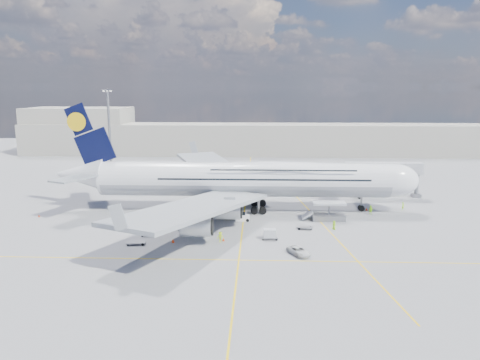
{
  "coord_description": "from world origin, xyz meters",
  "views": [
    {
      "loc": [
        2.9,
        -87.94,
        26.07
      ],
      "look_at": [
        -0.92,
        8.0,
        6.99
      ],
      "focal_mm": 35.0,
      "sensor_mm": 36.0,
      "label": 1
    }
  ],
  "objects_px": {
    "crew_tug": "(220,237)",
    "cone_nose": "(367,209)",
    "airliner": "(246,179)",
    "cone_wing_right_outer": "(173,241)",
    "jet_bridge": "(373,171)",
    "service_van": "(299,251)",
    "cargo_loader": "(328,214)",
    "crew_wing": "(178,216)",
    "crew_loader": "(371,210)",
    "crew_nose": "(403,206)",
    "baggage_tug": "(243,217)",
    "dolly_row_b": "(136,242)",
    "cone_wing_right_inner": "(223,239)",
    "cone_wing_left_outer": "(188,183)",
    "cone_tail": "(39,216)",
    "catering_truck_inner": "(222,184)",
    "catering_truck_outer": "(210,172)",
    "crew_van": "(334,225)",
    "dolly_row_c": "(170,216)",
    "dolly_nose_near": "(305,228)",
    "light_mast": "(110,133)",
    "dolly_row_a": "(149,234)",
    "cone_wing_left_inner": "(235,196)",
    "dolly_back": "(127,220)",
    "dolly_nose_far": "(270,234)"
  },
  "relations": [
    {
      "from": "crew_nose",
      "to": "cone_wing_right_inner",
      "type": "relative_size",
      "value": 3.02
    },
    {
      "from": "crew_loader",
      "to": "crew_nose",
      "type": "bearing_deg",
      "value": 73.73
    },
    {
      "from": "dolly_row_a",
      "to": "dolly_nose_near",
      "type": "distance_m",
      "value": 28.72
    },
    {
      "from": "catering_truck_outer",
      "to": "cone_nose",
      "type": "bearing_deg",
      "value": -8.21
    },
    {
      "from": "dolly_row_b",
      "to": "dolly_row_c",
      "type": "distance_m",
      "value": 14.17
    },
    {
      "from": "catering_truck_outer",
      "to": "dolly_nose_near",
      "type": "bearing_deg",
      "value": -29.84
    },
    {
      "from": "dolly_row_b",
      "to": "dolly_back",
      "type": "height_order",
      "value": "dolly_back"
    },
    {
      "from": "jet_bridge",
      "to": "service_van",
      "type": "relative_size",
      "value": 4.08
    },
    {
      "from": "dolly_back",
      "to": "catering_truck_outer",
      "type": "xyz_separation_m",
      "value": [
        11.45,
        46.85,
        1.39
      ]
    },
    {
      "from": "baggage_tug",
      "to": "catering_truck_inner",
      "type": "relative_size",
      "value": 0.36
    },
    {
      "from": "cargo_loader",
      "to": "crew_wing",
      "type": "relative_size",
      "value": 4.31
    },
    {
      "from": "dolly_back",
      "to": "cone_nose",
      "type": "height_order",
      "value": "cone_nose"
    },
    {
      "from": "cone_nose",
      "to": "cone_tail",
      "type": "xyz_separation_m",
      "value": [
        -68.22,
        -7.95,
        -0.04
      ]
    },
    {
      "from": "dolly_row_c",
      "to": "crew_tug",
      "type": "xyz_separation_m",
      "value": [
        10.89,
        -12.14,
        -0.23
      ]
    },
    {
      "from": "dolly_row_b",
      "to": "cone_tail",
      "type": "relative_size",
      "value": 5.93
    },
    {
      "from": "crew_tug",
      "to": "cone_tail",
      "type": "distance_m",
      "value": 41.02
    },
    {
      "from": "dolly_row_b",
      "to": "crew_nose",
      "type": "xyz_separation_m",
      "value": [
        51.84,
        24.63,
        0.52
      ]
    },
    {
      "from": "baggage_tug",
      "to": "crew_wing",
      "type": "height_order",
      "value": "crew_wing"
    },
    {
      "from": "jet_bridge",
      "to": "service_van",
      "type": "distance_m",
      "value": 43.83
    },
    {
      "from": "crew_van",
      "to": "cone_wing_left_outer",
      "type": "bearing_deg",
      "value": -1.43
    },
    {
      "from": "jet_bridge",
      "to": "cone_wing_right_outer",
      "type": "xyz_separation_m",
      "value": [
        -41.4,
        -33.11,
        -6.55
      ]
    },
    {
      "from": "catering_truck_outer",
      "to": "cone_wing_right_outer",
      "type": "height_order",
      "value": "catering_truck_outer"
    },
    {
      "from": "cargo_loader",
      "to": "dolly_row_a",
      "type": "height_order",
      "value": "cargo_loader"
    },
    {
      "from": "dolly_row_a",
      "to": "cone_wing_right_outer",
      "type": "height_order",
      "value": "cone_wing_right_outer"
    },
    {
      "from": "cargo_loader",
      "to": "dolly_nose_far",
      "type": "xyz_separation_m",
      "value": [
        -11.84,
        -12.68,
        -0.27
      ]
    },
    {
      "from": "dolly_row_b",
      "to": "airliner",
      "type": "bearing_deg",
      "value": 45.05
    },
    {
      "from": "cone_wing_right_inner",
      "to": "cone_wing_left_outer",
      "type": "bearing_deg",
      "value": 105.59
    },
    {
      "from": "cone_wing_left_inner",
      "to": "cone_wing_left_outer",
      "type": "distance_m",
      "value": 21.08
    },
    {
      "from": "cone_nose",
      "to": "crew_van",
      "type": "bearing_deg",
      "value": -122.88
    },
    {
      "from": "cargo_loader",
      "to": "dolly_row_b",
      "type": "relative_size",
      "value": 2.57
    },
    {
      "from": "crew_loader",
      "to": "cone_tail",
      "type": "bearing_deg",
      "value": -129.14
    },
    {
      "from": "dolly_back",
      "to": "service_van",
      "type": "height_order",
      "value": "service_van"
    },
    {
      "from": "crew_tug",
      "to": "cone_nose",
      "type": "xyz_separation_m",
      "value": [
        29.81,
        22.34,
        -0.63
      ]
    },
    {
      "from": "airliner",
      "to": "crew_van",
      "type": "distance_m",
      "value": 22.49
    },
    {
      "from": "crew_van",
      "to": "service_van",
      "type": "bearing_deg",
      "value": 109.88
    },
    {
      "from": "light_mast",
      "to": "cone_wing_left_outer",
      "type": "bearing_deg",
      "value": -18.11
    },
    {
      "from": "baggage_tug",
      "to": "cone_wing_right_outer",
      "type": "relative_size",
      "value": 4.53
    },
    {
      "from": "dolly_row_b",
      "to": "crew_loader",
      "type": "xyz_separation_m",
      "value": [
        44.01,
        20.68,
        0.6
      ]
    },
    {
      "from": "dolly_row_a",
      "to": "crew_van",
      "type": "relative_size",
      "value": 1.5
    },
    {
      "from": "airliner",
      "to": "cone_wing_right_outer",
      "type": "xyz_separation_m",
      "value": [
        -11.86,
        -22.17,
        -6.56
      ]
    },
    {
      "from": "jet_bridge",
      "to": "cone_wing_right_outer",
      "type": "bearing_deg",
      "value": -141.35
    },
    {
      "from": "cone_tail",
      "to": "cone_wing_right_inner",
      "type": "bearing_deg",
      "value": -19.37
    },
    {
      "from": "dolly_nose_near",
      "to": "crew_wing",
      "type": "xyz_separation_m",
      "value": [
        -24.68,
        4.76,
        0.68
      ]
    },
    {
      "from": "crew_tug",
      "to": "cone_wing_left_inner",
      "type": "bearing_deg",
      "value": 82.54
    },
    {
      "from": "cone_wing_left_outer",
      "to": "dolly_row_a",
      "type": "bearing_deg",
      "value": -90.08
    },
    {
      "from": "catering_truck_inner",
      "to": "catering_truck_outer",
      "type": "bearing_deg",
      "value": 96.14
    },
    {
      "from": "dolly_row_a",
      "to": "cone_nose",
      "type": "relative_size",
      "value": 4.1
    },
    {
      "from": "dolly_row_c",
      "to": "dolly_nose_near",
      "type": "xyz_separation_m",
      "value": [
        26.06,
        -3.96,
        -0.86
      ]
    },
    {
      "from": "catering_truck_inner",
      "to": "service_van",
      "type": "bearing_deg",
      "value": -79.5
    },
    {
      "from": "catering_truck_inner",
      "to": "cone_nose",
      "type": "height_order",
      "value": "catering_truck_inner"
    }
  ]
}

